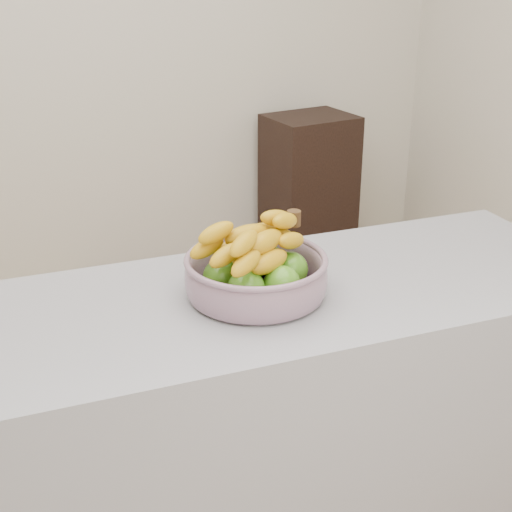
{
  "coord_description": "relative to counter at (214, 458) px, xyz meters",
  "views": [
    {
      "loc": [
        -0.42,
        -1.69,
        1.66
      ],
      "look_at": [
        0.12,
        -0.28,
        1.0
      ],
      "focal_mm": 50.0,
      "sensor_mm": 36.0,
      "label": 1
    }
  ],
  "objects": [
    {
      "name": "fruit_bowl",
      "position": [
        0.12,
        -0.0,
        0.51
      ],
      "size": [
        0.34,
        0.34,
        0.18
      ],
      "rotation": [
        0.0,
        0.0,
        0.42
      ],
      "color": "#969FB4",
      "rests_on": "counter"
    },
    {
      "name": "cabinet",
      "position": [
        1.22,
        2.06,
        -0.04
      ],
      "size": [
        0.5,
        0.43,
        0.82
      ],
      "primitive_type": "cube",
      "rotation": [
        0.0,
        0.0,
        0.15
      ],
      "color": "black",
      "rests_on": "ground"
    },
    {
      "name": "counter",
      "position": [
        0.0,
        0.0,
        0.0
      ],
      "size": [
        2.0,
        0.6,
        0.9
      ],
      "primitive_type": "cube",
      "color": "#97979F",
      "rests_on": "ground"
    }
  ]
}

